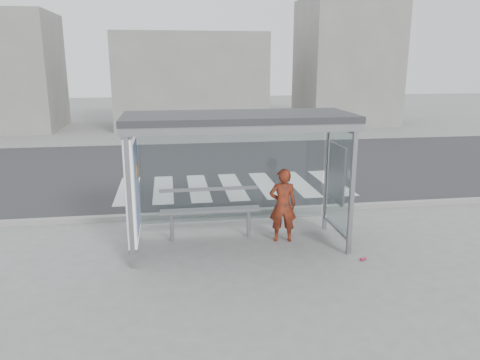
# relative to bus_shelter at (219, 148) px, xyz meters

# --- Properties ---
(ground) EXTENTS (80.00, 80.00, 0.00)m
(ground) POSITION_rel_bus_shelter_xyz_m (0.37, -0.06, -1.98)
(ground) COLOR slate
(ground) RESTS_ON ground
(road) EXTENTS (30.00, 10.00, 0.01)m
(road) POSITION_rel_bus_shelter_xyz_m (0.37, 6.94, -1.98)
(road) COLOR #29292C
(road) RESTS_ON ground
(curb) EXTENTS (30.00, 0.18, 0.12)m
(curb) POSITION_rel_bus_shelter_xyz_m (0.37, 1.89, -1.92)
(curb) COLOR gray
(curb) RESTS_ON ground
(crosswalk) EXTENTS (6.55, 3.00, 0.00)m
(crosswalk) POSITION_rel_bus_shelter_xyz_m (0.87, 4.44, -1.98)
(crosswalk) COLOR silver
(crosswalk) RESTS_ON ground
(bus_shelter) EXTENTS (4.25, 1.65, 2.62)m
(bus_shelter) POSITION_rel_bus_shelter_xyz_m (0.00, 0.00, 0.00)
(bus_shelter) COLOR gray
(bus_shelter) RESTS_ON ground
(building_center) EXTENTS (8.00, 5.00, 5.00)m
(building_center) POSITION_rel_bus_shelter_xyz_m (0.37, 17.94, 0.52)
(building_center) COLOR slate
(building_center) RESTS_ON ground
(building_right) EXTENTS (5.00, 5.00, 7.00)m
(building_right) POSITION_rel_bus_shelter_xyz_m (9.37, 17.94, 1.52)
(building_right) COLOR slate
(building_right) RESTS_ON ground
(person) EXTENTS (0.59, 0.43, 1.51)m
(person) POSITION_rel_bus_shelter_xyz_m (1.29, 0.10, -1.23)
(person) COLOR orange
(person) RESTS_ON ground
(bench) EXTENTS (2.03, 0.33, 1.05)m
(bench) POSITION_rel_bus_shelter_xyz_m (-0.14, 0.43, -1.37)
(bench) COLOR gray
(bench) RESTS_ON ground
(soda_can) EXTENTS (0.13, 0.11, 0.06)m
(soda_can) POSITION_rel_bus_shelter_xyz_m (2.53, -1.09, -1.95)
(soda_can) COLOR #CA3B62
(soda_can) RESTS_ON ground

